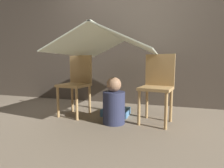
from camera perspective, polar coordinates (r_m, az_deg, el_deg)
ground_plane at (r=2.27m, az=-1.17°, el=-12.47°), size 8.80×8.80×0.00m
wall_back at (r=3.32m, az=5.37°, el=15.35°), size 7.00×0.05×2.50m
chair_left at (r=2.58m, az=-11.46°, el=0.73°), size 0.42×0.42×0.87m
chair_right at (r=2.27m, az=14.60°, el=-0.12°), size 0.44×0.44×0.87m
sheet_canopy at (r=2.31m, az=0.00°, el=13.04°), size 1.14×1.43×0.27m
person_front at (r=2.18m, az=0.64°, el=-6.48°), size 0.28×0.28×0.58m
floor_cushion at (r=2.57m, az=1.37°, el=-9.04°), size 0.38×0.30×0.10m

